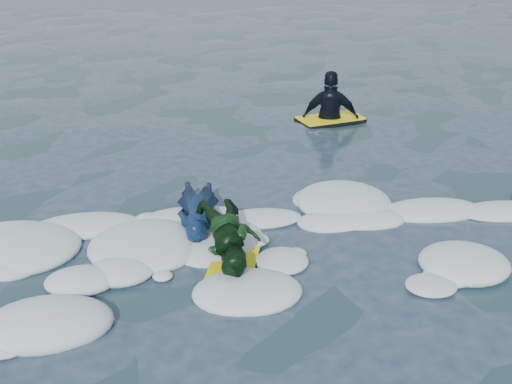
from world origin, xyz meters
TOP-DOWN VIEW (x-y plane):
  - ground at (0.00, 0.00)m, footprint 120.00×120.00m
  - foam_band at (0.00, 1.03)m, footprint 12.00×3.10m
  - prone_woman_unit at (0.21, 1.52)m, footprint 0.77×1.54m
  - prone_child_unit at (0.50, 0.63)m, footprint 0.73×1.39m
  - waiting_rider_unit at (2.83, 5.46)m, footprint 1.32×0.94m

SIDE VIEW (x-z plane):
  - ground at x=0.00m, z-range 0.00..0.00m
  - foam_band at x=0.00m, z-range -0.15..0.15m
  - waiting_rider_unit at x=2.83m, z-range -0.85..0.94m
  - prone_woman_unit at x=0.21m, z-range 0.00..0.38m
  - prone_child_unit at x=0.50m, z-range 0.01..0.54m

